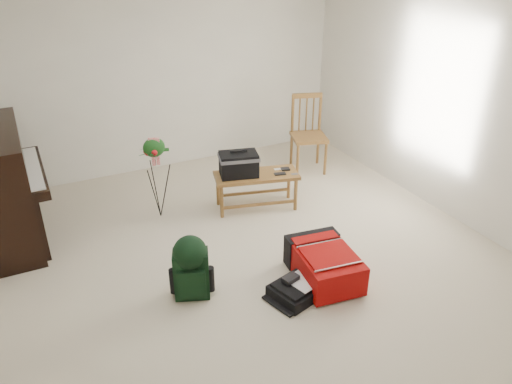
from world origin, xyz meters
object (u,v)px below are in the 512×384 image
flower_stand (157,178)px  black_duffel (298,288)px  dining_chair (308,135)px  piano (4,189)px  bench (245,169)px  green_backpack (191,264)px  red_suitcase (321,261)px

flower_stand → black_duffel: bearing=-48.3°
dining_chair → black_duffel: 2.88m
piano → bench: size_ratio=1.41×
black_duffel → green_backpack: (-0.88, 0.43, 0.27)m
piano → dining_chair: piano is taller
piano → black_duffel: 3.26m
piano → green_backpack: size_ratio=2.38×
dining_chair → red_suitcase: (-1.20, -2.23, -0.34)m
dining_chair → green_backpack: size_ratio=1.68×
dining_chair → black_duffel: size_ratio=1.88×
dining_chair → flower_stand: 2.30m
piano → flower_stand: 1.61m
bench → flower_stand: bearing=177.3°
green_backpack → dining_chair: bearing=59.9°
piano → green_backpack: 2.32m
red_suitcase → green_backpack: bearing=174.6°
piano → bench: piano is taller
bench → flower_stand: 1.02m
black_duffel → flower_stand: flower_stand is taller
piano → flower_stand: bearing=-9.1°
bench → dining_chair: bearing=42.9°
flower_stand → bench: bearing=4.6°
piano → dining_chair: (3.85, 0.13, -0.08)m
piano → green_backpack: (1.42, -1.82, -0.25)m
red_suitcase → black_duffel: red_suitcase is taller
red_suitcase → green_backpack: size_ratio=1.33×
green_backpack → flower_stand: bearing=105.1°
bench → black_duffel: size_ratio=1.89×
flower_stand → dining_chair: bearing=31.6°
black_duffel → red_suitcase: bearing=7.8°
dining_chair → red_suitcase: dining_chair is taller
green_backpack → red_suitcase: bearing=8.2°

